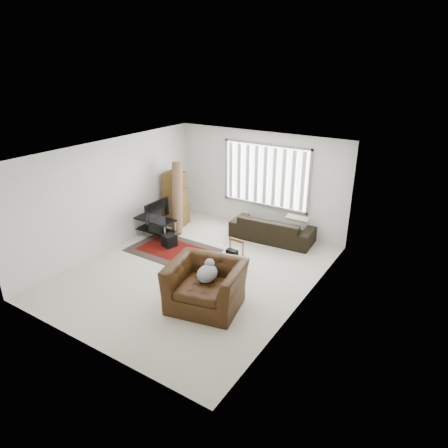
% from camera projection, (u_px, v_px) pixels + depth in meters
% --- Properties ---
extents(room, '(6.00, 6.02, 2.71)m').
position_uv_depth(room, '(208.00, 191.00, 8.71)').
color(room, beige).
rests_on(room, ground).
extents(persian_rug, '(2.15, 1.45, 0.02)m').
position_uv_depth(persian_rug, '(173.00, 250.00, 9.95)').
color(persian_rug, black).
rests_on(persian_rug, ground).
extents(tv_stand, '(1.09, 0.49, 0.55)m').
position_uv_depth(tv_stand, '(155.00, 224.00, 10.52)').
color(tv_stand, black).
rests_on(tv_stand, ground).
extents(tv, '(0.11, 0.88, 0.51)m').
position_uv_depth(tv, '(154.00, 210.00, 10.37)').
color(tv, black).
rests_on(tv, tv_stand).
extents(subwoofer, '(0.38, 0.38, 0.30)m').
position_uv_depth(subwoofer, '(169.00, 241.00, 10.10)').
color(subwoofer, black).
rests_on(subwoofer, persian_rug).
extents(moving_boxes, '(0.71, 0.67, 1.52)m').
position_uv_depth(moving_boxes, '(175.00, 201.00, 11.29)').
color(moving_boxes, brown).
rests_on(moving_boxes, ground).
extents(white_flatpack, '(0.55, 0.28, 0.68)m').
position_uv_depth(white_flatpack, '(173.00, 215.00, 11.29)').
color(white_flatpack, silver).
rests_on(white_flatpack, ground).
extents(rolled_rug, '(0.69, 0.89, 1.90)m').
position_uv_depth(rolled_rug, '(177.00, 198.00, 10.78)').
color(rolled_rug, brown).
rests_on(rolled_rug, ground).
extents(sofa, '(2.22, 1.08, 0.83)m').
position_uv_depth(sofa, '(272.00, 225.00, 10.40)').
color(sofa, black).
rests_on(sofa, ground).
extents(side_chair, '(0.42, 0.42, 0.75)m').
position_uv_depth(side_chair, '(232.00, 255.00, 8.80)').
color(side_chair, '#91785F').
rests_on(side_chair, ground).
extents(armchair, '(1.61, 1.47, 1.02)m').
position_uv_depth(armchair, '(206.00, 282.00, 7.56)').
color(armchair, '#341C0A').
rests_on(armchair, ground).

